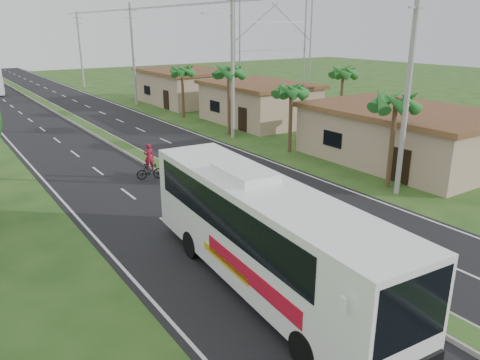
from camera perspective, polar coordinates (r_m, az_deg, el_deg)
ground at (r=19.41m, az=7.54°, el=-8.08°), size 180.00×180.00×0.00m
road_asphalt at (r=35.92m, az=-14.10°, el=3.92°), size 14.00×160.00×0.02m
median_strip at (r=35.90m, az=-14.11°, el=4.06°), size 1.20×160.00×0.18m
lane_edge_left at (r=34.31m, az=-24.59°, el=2.11°), size 0.12×160.00×0.01m
lane_edge_right at (r=38.64m, az=-4.76°, el=5.38°), size 0.12×160.00×0.01m
shop_near at (r=32.65m, az=19.25°, el=5.23°), size 8.60×12.60×3.52m
shop_mid at (r=43.86m, az=2.27°, el=9.44°), size 7.60×10.60×3.67m
shop_far at (r=55.62m, az=-6.49°, el=11.28°), size 8.60×11.60×3.82m
palm_verge_a at (r=26.41m, az=18.50°, el=9.01°), size 2.40×2.40×5.45m
palm_verge_b at (r=32.92m, az=6.29°, el=10.80°), size 2.40×2.40×5.05m
palm_verge_c at (r=38.07m, az=-1.38°, el=13.06°), size 2.40×2.40×5.85m
palm_verge_d at (r=46.13m, az=-7.09°, el=13.12°), size 2.40×2.40×5.25m
palm_behind_shop at (r=40.57m, az=12.47°, el=12.70°), size 2.40×2.40×5.65m
utility_pole_a at (r=25.30m, az=19.80°, el=10.65°), size 1.60×0.28×11.00m
utility_pole_b at (r=36.97m, az=-0.97°, el=14.67°), size 3.20×0.28×12.00m
utility_pole_c at (r=54.81m, az=-12.90°, el=14.78°), size 1.60×0.28×11.00m
utility_pole_d at (r=73.75m, az=-18.90°, el=14.86°), size 1.60×0.28×10.50m
billboard_lattice at (r=54.59m, az=4.19°, el=16.37°), size 10.18×1.18×12.07m
coach_bus_main at (r=15.57m, az=2.73°, el=-5.96°), size 3.48×12.41×3.96m
motorcyclist at (r=27.76m, az=-10.96°, el=1.64°), size 1.63×0.83×2.16m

